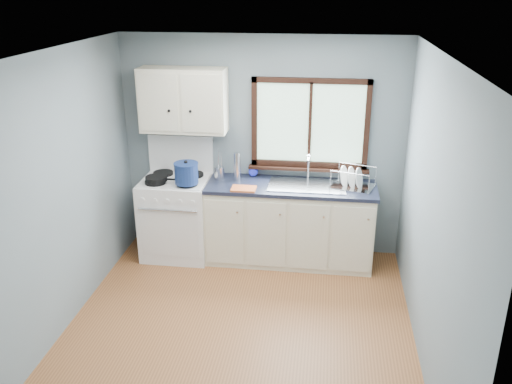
# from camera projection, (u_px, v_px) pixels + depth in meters

# --- Properties ---
(floor) EXTENTS (3.20, 3.60, 0.02)m
(floor) POSITION_uv_depth(u_px,v_px,m) (238.00, 334.00, 4.97)
(floor) COLOR #93592F
(floor) RESTS_ON ground
(ceiling) EXTENTS (3.20, 3.60, 0.02)m
(ceiling) POSITION_uv_depth(u_px,v_px,m) (233.00, 54.00, 4.05)
(ceiling) COLOR white
(ceiling) RESTS_ON wall_back
(wall_back) EXTENTS (3.20, 0.02, 2.50)m
(wall_back) POSITION_uv_depth(u_px,v_px,m) (262.00, 147.00, 6.18)
(wall_back) COLOR slate
(wall_back) RESTS_ON ground
(wall_front) EXTENTS (3.20, 0.02, 2.50)m
(wall_front) POSITION_uv_depth(u_px,v_px,m) (178.00, 342.00, 2.84)
(wall_front) COLOR slate
(wall_front) RESTS_ON ground
(wall_left) EXTENTS (0.02, 3.60, 2.50)m
(wall_left) POSITION_uv_depth(u_px,v_px,m) (54.00, 199.00, 4.71)
(wall_left) COLOR slate
(wall_left) RESTS_ON ground
(wall_right) EXTENTS (0.02, 3.60, 2.50)m
(wall_right) POSITION_uv_depth(u_px,v_px,m) (435.00, 219.00, 4.31)
(wall_right) COLOR slate
(wall_right) RESTS_ON ground
(gas_range) EXTENTS (0.76, 0.69, 1.36)m
(gas_range) POSITION_uv_depth(u_px,v_px,m) (177.00, 215.00, 6.26)
(gas_range) COLOR white
(gas_range) RESTS_ON floor
(base_cabinets) EXTENTS (1.85, 0.60, 0.88)m
(base_cabinets) POSITION_uv_depth(u_px,v_px,m) (289.00, 227.00, 6.15)
(base_cabinets) COLOR beige
(base_cabinets) RESTS_ON floor
(countertop) EXTENTS (1.89, 0.64, 0.04)m
(countertop) POSITION_uv_depth(u_px,v_px,m) (290.00, 187.00, 5.97)
(countertop) COLOR black
(countertop) RESTS_ON base_cabinets
(sink) EXTENTS (0.84, 0.46, 0.44)m
(sink) POSITION_uv_depth(u_px,v_px,m) (307.00, 191.00, 5.96)
(sink) COLOR silver
(sink) RESTS_ON countertop
(window) EXTENTS (1.36, 0.10, 1.03)m
(window) POSITION_uv_depth(u_px,v_px,m) (310.00, 130.00, 6.00)
(window) COLOR #9EC6A8
(window) RESTS_ON wall_back
(upper_cabinets) EXTENTS (0.95, 0.35, 0.70)m
(upper_cabinets) POSITION_uv_depth(u_px,v_px,m) (183.00, 100.00, 5.92)
(upper_cabinets) COLOR beige
(upper_cabinets) RESTS_ON wall_back
(skillet) EXTENTS (0.36, 0.24, 0.05)m
(skillet) POSITION_uv_depth(u_px,v_px,m) (157.00, 179.00, 5.97)
(skillet) COLOR black
(skillet) RESTS_ON gas_range
(stockpot) EXTENTS (0.30, 0.30, 0.26)m
(stockpot) POSITION_uv_depth(u_px,v_px,m) (186.00, 173.00, 5.87)
(stockpot) COLOR navy
(stockpot) RESTS_ON gas_range
(utensil_crock) EXTENTS (0.15, 0.15, 0.36)m
(utensil_crock) POSITION_uv_depth(u_px,v_px,m) (219.00, 173.00, 6.12)
(utensil_crock) COLOR silver
(utensil_crock) RESTS_ON countertop
(thermos) EXTENTS (0.08, 0.08, 0.32)m
(thermos) POSITION_uv_depth(u_px,v_px,m) (237.00, 167.00, 6.05)
(thermos) COLOR silver
(thermos) RESTS_ON countertop
(soap_bottle) EXTENTS (0.12, 0.12, 0.28)m
(soap_bottle) POSITION_uv_depth(u_px,v_px,m) (253.00, 165.00, 6.16)
(soap_bottle) COLOR #1F28D2
(soap_bottle) RESTS_ON countertop
(dish_towel) EXTENTS (0.27, 0.19, 0.02)m
(dish_towel) POSITION_uv_depth(u_px,v_px,m) (244.00, 189.00, 5.83)
(dish_towel) COLOR #CD5F2E
(dish_towel) RESTS_ON countertop
(dish_rack) EXTENTS (0.52, 0.45, 0.23)m
(dish_rack) POSITION_uv_depth(u_px,v_px,m) (352.00, 182.00, 5.88)
(dish_rack) COLOR silver
(dish_rack) RESTS_ON countertop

